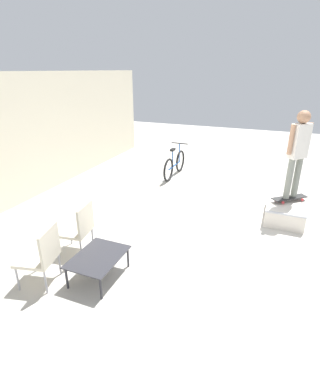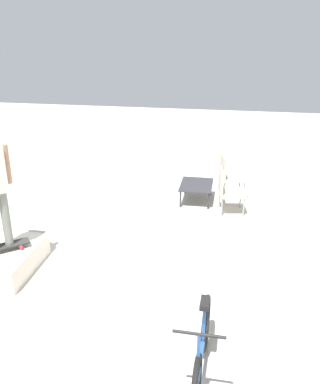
% 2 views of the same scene
% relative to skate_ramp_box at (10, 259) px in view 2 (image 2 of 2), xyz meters
% --- Properties ---
extents(ground_plane, '(24.00, 24.00, 0.00)m').
position_rel_skate_ramp_box_xyz_m(ground_plane, '(-1.52, 1.19, -0.19)').
color(ground_plane, '#B7B2A8').
extents(skate_ramp_box, '(1.32, 0.77, 0.39)m').
position_rel_skate_ramp_box_xyz_m(skate_ramp_box, '(0.00, 0.00, 0.00)').
color(skate_ramp_box, silver).
rests_on(skate_ramp_box, ground_plane).
extents(skateboard_on_ramp, '(0.68, 0.75, 0.07)m').
position_rel_skate_ramp_box_xyz_m(skateboard_on_ramp, '(0.06, -0.05, 0.27)').
color(skateboard_on_ramp, '#2D2D2D').
rests_on(skateboard_on_ramp, skate_ramp_box).
extents(coffee_table, '(0.92, 0.69, 0.39)m').
position_rel_skate_ramp_box_xyz_m(coffee_table, '(-3.30, 2.64, 0.16)').
color(coffee_table, '#2D2D33').
rests_on(coffee_table, ground_plane).
extents(patio_chair_left, '(0.63, 0.63, 0.94)m').
position_rel_skate_ramp_box_xyz_m(patio_chair_left, '(-3.73, 3.32, 0.33)').
color(patio_chair_left, '#99999E').
rests_on(patio_chair_left, ground_plane).
extents(patio_chair_right, '(0.59, 0.59, 0.94)m').
position_rel_skate_ramp_box_xyz_m(patio_chair_right, '(-2.84, 3.32, 0.33)').
color(patio_chair_right, '#99999E').
rests_on(patio_chair_right, ground_plane).
extents(bicycle, '(1.68, 0.52, 0.95)m').
position_rel_skate_ramp_box_xyz_m(bicycle, '(1.69, 3.18, 0.18)').
color(bicycle, black).
rests_on(bicycle, ground_plane).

